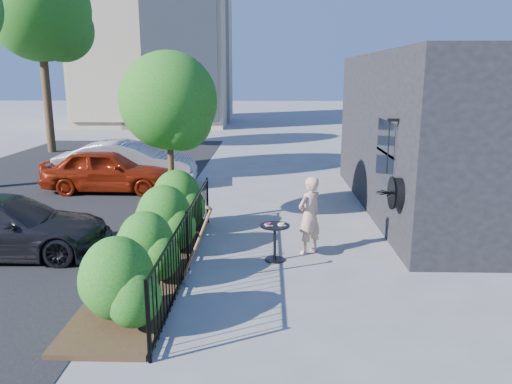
{
  "coord_description": "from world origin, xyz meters",
  "views": [
    {
      "loc": [
        -0.05,
        -8.47,
        3.46
      ],
      "look_at": [
        -0.3,
        1.13,
        1.2
      ],
      "focal_mm": 35.0,
      "sensor_mm": 36.0,
      "label": 1
    }
  ],
  "objects_px": {
    "shovel": "(196,250)",
    "car_silver": "(128,164)",
    "woman": "(309,215)",
    "car_darkgrey": "(5,226)",
    "patio_tree": "(171,107)",
    "car_red": "(109,170)",
    "street_tree_far": "(41,16)",
    "cafe_table": "(275,236)"
  },
  "relations": [
    {
      "from": "cafe_table",
      "to": "car_silver",
      "type": "height_order",
      "value": "car_silver"
    },
    {
      "from": "car_red",
      "to": "car_darkgrey",
      "type": "bearing_deg",
      "value": 178.07
    },
    {
      "from": "cafe_table",
      "to": "shovel",
      "type": "bearing_deg",
      "value": -138.95
    },
    {
      "from": "woman",
      "to": "car_silver",
      "type": "bearing_deg",
      "value": -90.56
    },
    {
      "from": "street_tree_far",
      "to": "shovel",
      "type": "xyz_separation_m",
      "value": [
        8.68,
        -14.6,
        -5.3
      ]
    },
    {
      "from": "street_tree_far",
      "to": "car_silver",
      "type": "xyz_separation_m",
      "value": [
        5.41,
        -6.95,
        -5.21
      ]
    },
    {
      "from": "woman",
      "to": "car_red",
      "type": "xyz_separation_m",
      "value": [
        -5.63,
        5.21,
        -0.11
      ]
    },
    {
      "from": "woman",
      "to": "street_tree_far",
      "type": "bearing_deg",
      "value": -92.28
    },
    {
      "from": "patio_tree",
      "to": "cafe_table",
      "type": "height_order",
      "value": "patio_tree"
    },
    {
      "from": "woman",
      "to": "car_darkgrey",
      "type": "height_order",
      "value": "woman"
    },
    {
      "from": "street_tree_far",
      "to": "car_red",
      "type": "bearing_deg",
      "value": -56.95
    },
    {
      "from": "patio_tree",
      "to": "cafe_table",
      "type": "xyz_separation_m",
      "value": [
        2.31,
        -2.23,
        -2.27
      ]
    },
    {
      "from": "woman",
      "to": "car_silver",
      "type": "distance_m",
      "value": 8.03
    },
    {
      "from": "patio_tree",
      "to": "shovel",
      "type": "bearing_deg",
      "value": -73.91
    },
    {
      "from": "shovel",
      "to": "car_red",
      "type": "bearing_deg",
      "value": 117.96
    },
    {
      "from": "cafe_table",
      "to": "woman",
      "type": "height_order",
      "value": "woman"
    },
    {
      "from": "street_tree_far",
      "to": "cafe_table",
      "type": "bearing_deg",
      "value": -53.3
    },
    {
      "from": "patio_tree",
      "to": "car_red",
      "type": "relative_size",
      "value": 1.02
    },
    {
      "from": "woman",
      "to": "car_red",
      "type": "relative_size",
      "value": 0.4
    },
    {
      "from": "woman",
      "to": "car_silver",
      "type": "height_order",
      "value": "woman"
    },
    {
      "from": "patio_tree",
      "to": "car_silver",
      "type": "height_order",
      "value": "patio_tree"
    },
    {
      "from": "car_silver",
      "to": "patio_tree",
      "type": "bearing_deg",
      "value": -156.07
    },
    {
      "from": "cafe_table",
      "to": "woman",
      "type": "distance_m",
      "value": 0.86
    },
    {
      "from": "car_red",
      "to": "car_silver",
      "type": "xyz_separation_m",
      "value": [
        0.35,
        0.83,
        0.05
      ]
    },
    {
      "from": "car_silver",
      "to": "shovel",
      "type": "bearing_deg",
      "value": -161.23
    },
    {
      "from": "car_red",
      "to": "car_silver",
      "type": "distance_m",
      "value": 0.9
    },
    {
      "from": "shovel",
      "to": "car_silver",
      "type": "xyz_separation_m",
      "value": [
        -3.27,
        7.65,
        0.09
      ]
    },
    {
      "from": "cafe_table",
      "to": "shovel",
      "type": "xyz_separation_m",
      "value": [
        -1.33,
        -1.16,
        0.13
      ]
    },
    {
      "from": "cafe_table",
      "to": "woman",
      "type": "xyz_separation_m",
      "value": [
        0.68,
        0.44,
        0.28
      ]
    },
    {
      "from": "car_darkgrey",
      "to": "patio_tree",
      "type": "bearing_deg",
      "value": -57.14
    },
    {
      "from": "street_tree_far",
      "to": "car_silver",
      "type": "bearing_deg",
      "value": -52.1
    },
    {
      "from": "woman",
      "to": "car_darkgrey",
      "type": "distance_m",
      "value": 5.94
    },
    {
      "from": "patio_tree",
      "to": "car_red",
      "type": "height_order",
      "value": "patio_tree"
    },
    {
      "from": "patio_tree",
      "to": "woman",
      "type": "height_order",
      "value": "patio_tree"
    },
    {
      "from": "street_tree_far",
      "to": "woman",
      "type": "bearing_deg",
      "value": -50.54
    },
    {
      "from": "car_darkgrey",
      "to": "car_red",
      "type": "bearing_deg",
      "value": -5.32
    },
    {
      "from": "street_tree_far",
      "to": "shovel",
      "type": "relative_size",
      "value": 5.88
    },
    {
      "from": "car_silver",
      "to": "cafe_table",
      "type": "bearing_deg",
      "value": -149.0
    },
    {
      "from": "car_red",
      "to": "patio_tree",
      "type": "bearing_deg",
      "value": -141.16
    },
    {
      "from": "shovel",
      "to": "street_tree_far",
      "type": "bearing_deg",
      "value": 120.74
    },
    {
      "from": "shovel",
      "to": "car_red",
      "type": "distance_m",
      "value": 7.72
    },
    {
      "from": "woman",
      "to": "car_darkgrey",
      "type": "relative_size",
      "value": 0.38
    }
  ]
}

